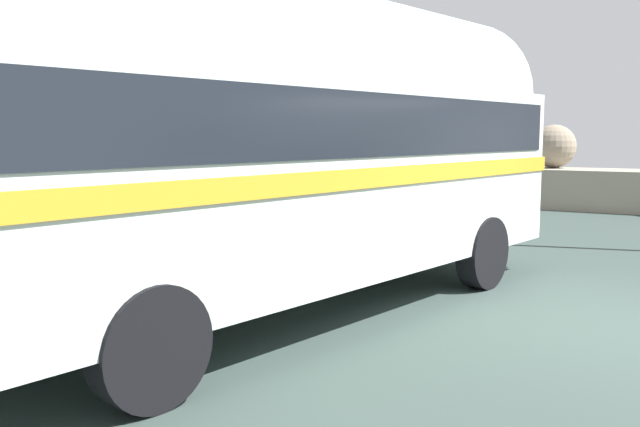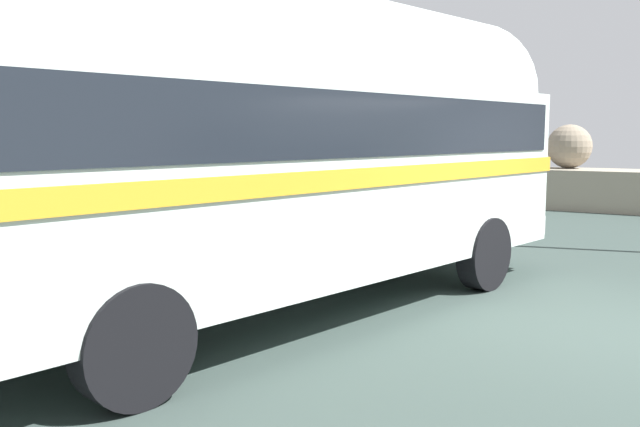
{
  "view_description": "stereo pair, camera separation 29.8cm",
  "coord_description": "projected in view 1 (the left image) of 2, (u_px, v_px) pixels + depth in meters",
  "views": [
    {
      "loc": [
        0.25,
        -7.59,
        2.07
      ],
      "look_at": [
        -3.96,
        -0.06,
        1.03
      ],
      "focal_mm": 37.52,
      "sensor_mm": 36.0,
      "label": 1
    },
    {
      "loc": [
        0.51,
        -7.44,
        2.07
      ],
      "look_at": [
        -3.96,
        -0.06,
        1.03
      ],
      "focal_mm": 37.52,
      "sensor_mm": 36.0,
      "label": 2
    }
  ],
  "objects": [
    {
      "name": "vintage_coach",
      "position": [
        286.0,
        135.0,
        7.43
      ],
      "size": [
        4.12,
        8.89,
        3.7
      ],
      "rotation": [
        0.0,
        0.0,
        -0.2
      ],
      "color": "black",
      "rests_on": "ground"
    }
  ]
}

